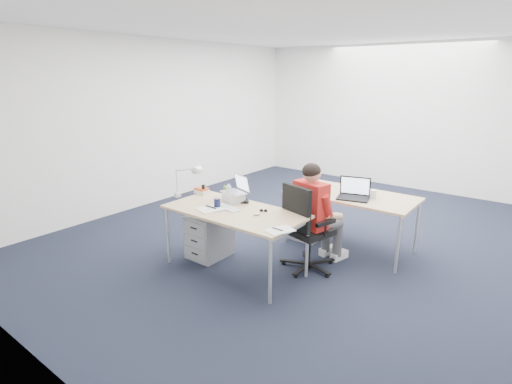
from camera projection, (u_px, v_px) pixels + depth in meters
floor at (306, 237)px, 5.62m from camera, size 7.00×7.00×0.00m
room at (310, 113)px, 5.14m from camera, size 6.02×7.02×2.80m
desk_near at (235, 214)px, 4.49m from camera, size 1.60×0.80×0.73m
desk_far at (351, 197)px, 5.10m from camera, size 1.60×0.80×0.73m
office_chair at (307, 245)px, 4.62m from camera, size 0.80×0.80×1.03m
seated_person at (318, 215)px, 4.64m from camera, size 0.48×0.74×1.24m
drawer_pedestal_near at (210, 235)px, 4.96m from camera, size 0.40×0.50×0.55m
drawer_pedestal_far at (309, 218)px, 5.55m from camera, size 0.40×0.50×0.55m
silver_laptop at (233, 189)px, 4.72m from camera, size 0.35×0.32×0.31m
wireless_keyboard at (230, 208)px, 4.51m from camera, size 0.32×0.20×0.02m
computer_mouse at (257, 214)px, 4.31m from camera, size 0.08×0.10×0.03m
headphones at (243, 201)px, 4.76m from camera, size 0.22×0.19×0.03m
can_koozie at (217, 202)px, 4.55m from camera, size 0.08×0.08×0.12m
water_bottle at (229, 192)px, 4.82m from camera, size 0.08×0.08×0.20m
bear_figurine at (226, 191)px, 4.92m from camera, size 0.08×0.06×0.16m
book_stack at (202, 191)px, 5.08m from camera, size 0.20×0.17×0.08m
cordless_phone at (203, 190)px, 5.03m from camera, size 0.04×0.03×0.13m
papers_left at (213, 208)px, 4.51m from camera, size 0.34×0.40×0.01m
papers_right at (279, 230)px, 3.88m from camera, size 0.26×0.31×0.01m
sunglasses at (264, 211)px, 4.42m from camera, size 0.10×0.07×0.02m
desk_lamp at (185, 180)px, 4.81m from camera, size 0.44×0.24×0.47m
dark_laptop at (354, 188)px, 4.85m from camera, size 0.46×0.45×0.27m
far_cup at (373, 194)px, 4.88m from camera, size 0.10×0.10×0.11m
far_papers at (309, 183)px, 5.60m from camera, size 0.24×0.34×0.01m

